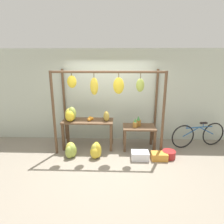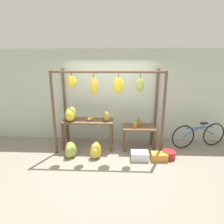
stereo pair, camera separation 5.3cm
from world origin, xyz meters
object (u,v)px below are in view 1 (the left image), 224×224
banana_pile_ground_left (71,150)px  fruit_crate_purple (159,156)px  blue_bucket (169,154)px  pineapple_cluster (137,122)px  orange_pile (90,119)px  parked_bicycle (198,135)px  banana_pile_on_table (70,115)px  papaya_pile (106,116)px  fruit_crate_white (140,156)px  banana_pile_ground_right (96,151)px

banana_pile_ground_left → fruit_crate_purple: size_ratio=1.21×
blue_bucket → pineapple_cluster: bearing=145.0°
pineapple_cluster → banana_pile_ground_left: size_ratio=0.60×
orange_pile → banana_pile_ground_left: orange_pile is taller
banana_pile_ground_left → blue_bucket: (2.56, 0.03, -0.09)m
parked_bicycle → fruit_crate_purple: (-1.29, -0.82, -0.27)m
banana_pile_ground_left → parked_bicycle: 3.66m
banana_pile_on_table → orange_pile: (0.55, 0.04, -0.13)m
banana_pile_on_table → pineapple_cluster: 1.89m
pineapple_cluster → papaya_pile: bearing=178.5°
fruit_crate_white → pineapple_cluster: bearing=93.2°
fruit_crate_white → papaya_pile: bearing=142.8°
papaya_pile → fruit_crate_purple: 1.77m
orange_pile → parked_bicycle: size_ratio=0.15×
orange_pile → fruit_crate_purple: size_ratio=0.61×
pineapple_cluster → blue_bucket: (0.80, -0.56, -0.68)m
orange_pile → fruit_crate_white: 1.70m
banana_pile_on_table → banana_pile_ground_right: bearing=-37.7°
banana_pile_on_table → pineapple_cluster: (1.88, 0.02, -0.22)m
banana_pile_on_table → fruit_crate_purple: (2.40, -0.65, -0.90)m
fruit_crate_white → parked_bicycle: (1.78, 0.82, 0.26)m
banana_pile_ground_left → fruit_crate_purple: 2.29m
orange_pile → blue_bucket: orange_pile is taller
orange_pile → banana_pile_ground_left: 1.01m
pineapple_cluster → banana_pile_ground_left: pineapple_cluster is taller
pineapple_cluster → papaya_pile: papaya_pile is taller
fruit_crate_white → banana_pile_ground_left: bearing=177.5°
papaya_pile → fruit_crate_purple: (1.39, -0.69, -0.85)m
orange_pile → fruit_crate_purple: (1.85, -0.68, -0.77)m
banana_pile_on_table → fruit_crate_white: size_ratio=1.12×
banana_pile_ground_left → fruit_crate_white: banana_pile_ground_left is taller
banana_pile_on_table → parked_bicycle: size_ratio=0.30×
fruit_crate_white → fruit_crate_purple: (0.49, -0.00, -0.01)m
orange_pile → fruit_crate_white: size_ratio=0.55×
banana_pile_ground_right → fruit_crate_purple: (1.63, -0.05, -0.10)m
parked_bicycle → banana_pile_ground_left: bearing=-168.3°
orange_pile → banana_pile_ground_right: 0.95m
banana_pile_on_table → orange_pile: banana_pile_on_table is taller
banana_pile_on_table → fruit_crate_white: 2.21m
pineapple_cluster → papaya_pile: size_ratio=0.99×
banana_pile_on_table → pineapple_cluster: size_ratio=1.70×
banana_pile_ground_right → papaya_pile: papaya_pile is taller
banana_pile_ground_left → parked_bicycle: (3.58, 0.74, 0.18)m
banana_pile_ground_left → blue_bucket: size_ratio=1.42×
banana_pile_ground_right → fruit_crate_white: (1.14, -0.05, -0.09)m
banana_pile_on_table → banana_pile_ground_left: bearing=-78.9°
banana_pile_on_table → papaya_pile: bearing=2.3°
papaya_pile → parked_bicycle: bearing=2.9°
pineapple_cluster → orange_pile: bearing=179.2°
banana_pile_ground_right → orange_pile: bearing=109.2°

